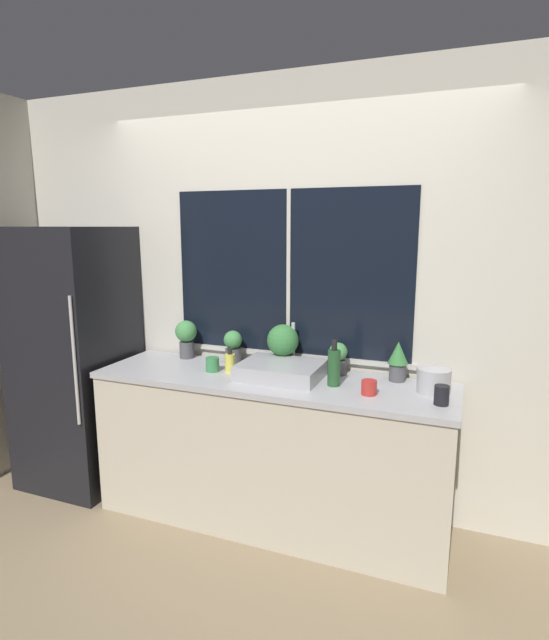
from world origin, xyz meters
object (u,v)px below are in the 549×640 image
(soap_bottle, at_px, (230,363))
(kettle, at_px, (434,380))
(potted_plant_far_right, at_px, (398,359))
(mug_green, at_px, (212,364))
(potted_plant_left, at_px, (233,346))
(mug_red, at_px, (369,388))
(refrigerator, at_px, (77,357))
(potted_plant_center, at_px, (283,343))
(potted_plant_right, at_px, (338,357))
(potted_plant_far_left, at_px, (186,336))
(mug_black, at_px, (442,395))
(bottle_tall, at_px, (334,367))
(sink, at_px, (281,370))

(soap_bottle, xyz_separation_m, kettle, (1.19, 0.06, 0.01))
(potted_plant_far_right, distance_m, mug_green, 1.11)
(soap_bottle, bearing_deg, potted_plant_left, 110.95)
(mug_red, bearing_deg, refrigerator, 177.53)
(potted_plant_center, distance_m, potted_plant_right, 0.36)
(potted_plant_right, height_order, soap_bottle, potted_plant_right)
(potted_plant_far_left, height_order, soap_bottle, potted_plant_far_left)
(potted_plant_left, xyz_separation_m, mug_black, (1.31, -0.32, -0.07))
(refrigerator, distance_m, mug_green, 1.08)
(potted_plant_right, relative_size, kettle, 1.12)
(refrigerator, distance_m, potted_plant_center, 1.48)
(potted_plant_left, height_order, bottle_tall, bottle_tall)
(refrigerator, bearing_deg, bottle_tall, -0.27)
(kettle, bearing_deg, potted_plant_far_right, 145.89)
(potted_plant_left, distance_m, potted_plant_right, 0.70)
(refrigerator, xyz_separation_m, kettle, (2.37, 0.07, 0.09))
(potted_plant_center, bearing_deg, potted_plant_far_left, 180.00)
(potted_plant_left, xyz_separation_m, potted_plant_right, (0.70, 0.00, -0.01))
(bottle_tall, bearing_deg, mug_black, -9.79)
(bottle_tall, xyz_separation_m, kettle, (0.53, 0.08, -0.04))
(potted_plant_center, bearing_deg, refrigerator, -171.77)
(potted_plant_far_left, xyz_separation_m, soap_bottle, (0.43, -0.20, -0.09))
(mug_red, bearing_deg, potted_plant_right, 129.42)
(potted_plant_left, distance_m, potted_plant_center, 0.35)
(potted_plant_far_right, bearing_deg, potted_plant_right, 180.00)
(potted_plant_far_left, relative_size, potted_plant_right, 1.31)
(mug_black, bearing_deg, refrigerator, 177.42)
(potted_plant_left, xyz_separation_m, soap_bottle, (0.08, -0.20, -0.05))
(potted_plant_far_left, distance_m, mug_red, 1.33)
(potted_plant_left, distance_m, soap_bottle, 0.22)
(refrigerator, height_order, potted_plant_far_left, refrigerator)
(potted_plant_far_right, bearing_deg, soap_bottle, -168.55)
(potted_plant_center, height_order, mug_green, potted_plant_center)
(sink, relative_size, potted_plant_left, 2.20)
(sink, relative_size, mug_green, 5.39)
(potted_plant_center, distance_m, kettle, 0.93)
(potted_plant_left, xyz_separation_m, mug_green, (-0.03, -0.22, -0.07))
(refrigerator, bearing_deg, potted_plant_right, 6.62)
(refrigerator, relative_size, potted_plant_far_left, 6.96)
(sink, height_order, potted_plant_left, sink)
(bottle_tall, distance_m, mug_black, 0.59)
(mug_red, height_order, mug_green, mug_green)
(soap_bottle, bearing_deg, sink, 1.89)
(potted_plant_far_left, relative_size, potted_plant_left, 1.20)
(mug_red, distance_m, kettle, 0.35)
(potted_plant_far_right, height_order, mug_red, potted_plant_far_right)
(mug_black, bearing_deg, kettle, 106.11)
(refrigerator, xyz_separation_m, potted_plant_far_left, (0.76, 0.21, 0.17))
(refrigerator, bearing_deg, mug_red, -2.47)
(soap_bottle, distance_m, mug_green, 0.11)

